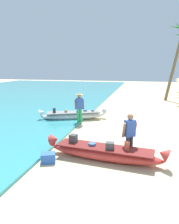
{
  "coord_description": "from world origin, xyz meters",
  "views": [
    {
      "loc": [
        0.05,
        -8.07,
        3.26
      ],
      "look_at": [
        -2.56,
        2.62,
        0.9
      ],
      "focal_mm": 34.29,
      "sensor_mm": 36.0,
      "label": 1
    }
  ],
  "objects_px": {
    "person_vendor_hatted": "(79,106)",
    "boat_white_midground": "(73,115)",
    "boat_red_foreground": "(104,152)",
    "person_tourist_customer": "(130,133)",
    "cooler_box": "(48,158)"
  },
  "relations": [
    {
      "from": "cooler_box",
      "to": "boat_white_midground",
      "type": "bearing_deg",
      "value": 77.91
    },
    {
      "from": "person_vendor_hatted",
      "to": "boat_white_midground",
      "type": "bearing_deg",
      "value": 128.35
    },
    {
      "from": "person_tourist_customer",
      "to": "cooler_box",
      "type": "xyz_separation_m",
      "value": [
        -2.69,
        -1.01,
        -0.77
      ]
    },
    {
      "from": "boat_white_midground",
      "to": "person_tourist_customer",
      "type": "bearing_deg",
      "value": -53.35
    },
    {
      "from": "cooler_box",
      "to": "person_tourist_customer",
      "type": "bearing_deg",
      "value": -1.11
    },
    {
      "from": "person_tourist_customer",
      "to": "boat_red_foreground",
      "type": "bearing_deg",
      "value": -158.56
    },
    {
      "from": "cooler_box",
      "to": "boat_red_foreground",
      "type": "bearing_deg",
      "value": -1.48
    },
    {
      "from": "person_vendor_hatted",
      "to": "person_tourist_customer",
      "type": "distance_m",
      "value": 5.22
    },
    {
      "from": "person_tourist_customer",
      "to": "cooler_box",
      "type": "distance_m",
      "value": 2.97
    },
    {
      "from": "boat_red_foreground",
      "to": "person_tourist_customer",
      "type": "bearing_deg",
      "value": 21.44
    },
    {
      "from": "boat_white_midground",
      "to": "cooler_box",
      "type": "height_order",
      "value": "boat_white_midground"
    },
    {
      "from": "boat_white_midground",
      "to": "cooler_box",
      "type": "distance_m",
      "value": 6.09
    },
    {
      "from": "boat_red_foreground",
      "to": "boat_white_midground",
      "type": "distance_m",
      "value": 6.04
    },
    {
      "from": "boat_red_foreground",
      "to": "cooler_box",
      "type": "xyz_separation_m",
      "value": [
        -1.83,
        -0.68,
        -0.11
      ]
    },
    {
      "from": "boat_white_midground",
      "to": "person_vendor_hatted",
      "type": "relative_size",
      "value": 2.23
    }
  ]
}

